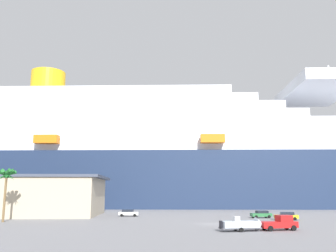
{
  "coord_description": "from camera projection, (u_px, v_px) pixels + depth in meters",
  "views": [
    {
      "loc": [
        -7.17,
        -66.02,
        5.61
      ],
      "look_at": [
        -7.95,
        34.89,
        24.29
      ],
      "focal_mm": 38.27,
      "sensor_mm": 36.0,
      "label": 1
    }
  ],
  "objects": [
    {
      "name": "ground_plane",
      "position": [
        198.0,
        214.0,
        93.34
      ],
      "size": [
        600.0,
        600.0,
        0.0
      ],
      "primitive_type": "plane",
      "color": "gray"
    },
    {
      "name": "cruise_ship",
      "position": [
        135.0,
        161.0,
        138.15
      ],
      "size": [
        285.52,
        43.34,
        61.35
      ],
      "color": "#1E2D4C",
      "rests_on": "ground_plane"
    },
    {
      "name": "pickup_truck",
      "position": [
        279.0,
        223.0,
        53.43
      ],
      "size": [
        5.9,
        3.24,
        2.2
      ],
      "color": "red",
      "rests_on": "ground_plane"
    },
    {
      "name": "small_boat_on_trailer",
      "position": [
        245.0,
        224.0,
        52.22
      ],
      "size": [
        7.57,
        3.41,
        2.15
      ],
      "color": "#595960",
      "rests_on": "ground_plane"
    },
    {
      "name": "palm_tree",
      "position": [
        6.0,
        177.0,
        69.41
      ],
      "size": [
        3.68,
        3.69,
        10.17
      ],
      "color": "brown",
      "rests_on": "ground_plane"
    },
    {
      "name": "parked_car_yellow_taxi",
      "position": [
        286.0,
        216.0,
        73.21
      ],
      "size": [
        4.95,
        2.67,
        1.58
      ],
      "color": "yellow",
      "rests_on": "ground_plane"
    },
    {
      "name": "parked_car_green_wagon",
      "position": [
        261.0,
        214.0,
        78.94
      ],
      "size": [
        4.64,
        2.59,
        1.58
      ],
      "color": "#2D723F",
      "rests_on": "ground_plane"
    },
    {
      "name": "parked_car_white_van",
      "position": [
        129.0,
        213.0,
        84.06
      ],
      "size": [
        4.68,
        2.29,
        1.58
      ],
      "color": "white",
      "rests_on": "ground_plane"
    }
  ]
}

